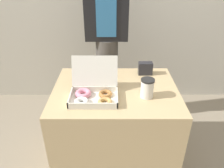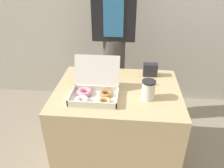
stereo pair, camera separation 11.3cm
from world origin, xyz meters
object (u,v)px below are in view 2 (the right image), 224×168
napkin_holder (150,70)px  person_customer (114,32)px  donut_box (94,92)px  coffee_cup (148,90)px

napkin_holder → person_customer: size_ratio=0.07×
person_customer → donut_box: bearing=-96.5°
coffee_cup → person_customer: size_ratio=0.08×
person_customer → coffee_cup: bearing=-67.5°
napkin_holder → person_customer: person_customer is taller
donut_box → person_customer: bearing=83.5°
person_customer → napkin_holder: bearing=-47.3°
donut_box → coffee_cup: bearing=2.7°
donut_box → person_customer: person_customer is taller
coffee_cup → napkin_holder: coffee_cup is taller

